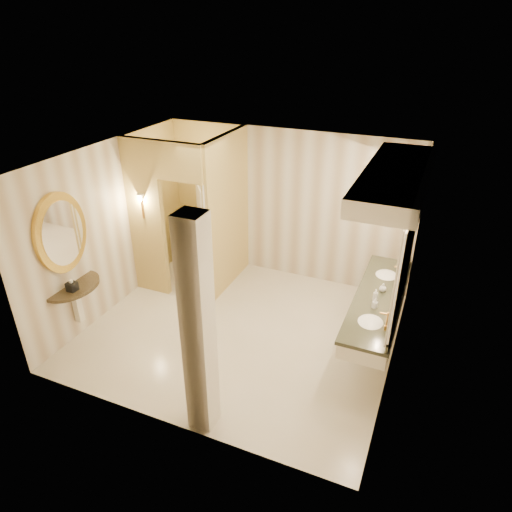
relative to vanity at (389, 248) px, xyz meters
The scene contains 16 objects.
floor 2.59m from the vanity, 168.58° to the right, with size 4.50×4.50×0.00m, color beige.
ceiling 2.29m from the vanity, 168.58° to the right, with size 4.50×4.50×0.00m, color white.
wall_back 2.56m from the vanity, 141.05° to the left, with size 4.50×0.02×2.70m, color beige.
wall_front 3.12m from the vanity, 129.51° to the right, with size 4.50×0.02×2.70m, color beige.
wall_left 4.26m from the vanity, behind, with size 0.02×4.00×2.70m, color beige.
wall_right 0.56m from the vanity, 55.92° to the right, with size 0.02×4.00×2.70m, color beige.
toilet_closet 3.17m from the vanity, 169.73° to the left, with size 1.50×1.55×2.70m.
wall_sconce 3.91m from the vanity, behind, with size 0.14×0.14×0.42m.
vanity is the anchor object (origin of this frame).
console_shelf 4.44m from the vanity, 161.20° to the right, with size 0.90×0.90×1.90m.
pillar 2.75m from the vanity, 126.52° to the right, with size 0.29×0.29×2.70m, color silver.
tissue_box 4.40m from the vanity, 159.22° to the right, with size 0.13×0.13×0.13m, color black.
toilet 4.15m from the vanity, 160.06° to the left, with size 0.42×0.74×0.75m, color white.
soap_bottle_a 0.75m from the vanity, 97.51° to the right, with size 0.06×0.06×0.14m, color beige.
soap_bottle_b 0.71m from the vanity, 93.16° to the left, with size 0.10×0.10×0.13m, color silver.
soap_bottle_c 0.68m from the vanity, 116.48° to the right, with size 0.07×0.07×0.18m, color #C6B28C.
Camera 1 is at (2.46, -5.20, 4.31)m, focal length 32.00 mm.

